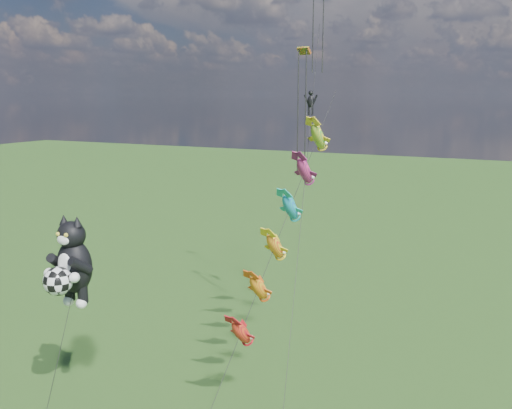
% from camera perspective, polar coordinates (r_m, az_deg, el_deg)
% --- Properties ---
extents(cat_kite_rig, '(2.34, 4.05, 11.48)m').
position_cam_1_polar(cat_kite_rig, '(32.44, -18.09, -5.64)').
color(cat_kite_rig, brown).
rests_on(cat_kite_rig, ground).
extents(fish_windsock_rig, '(2.28, 15.86, 18.05)m').
position_cam_1_polar(fish_windsock_rig, '(33.61, 2.66, -2.29)').
color(fish_windsock_rig, brown).
rests_on(fish_windsock_rig, ground).
extents(parafoil_rig, '(5.01, 17.06, 26.97)m').
position_cam_1_polar(parafoil_rig, '(40.60, 5.51, 11.93)').
color(parafoil_rig, brown).
rests_on(parafoil_rig, ground).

